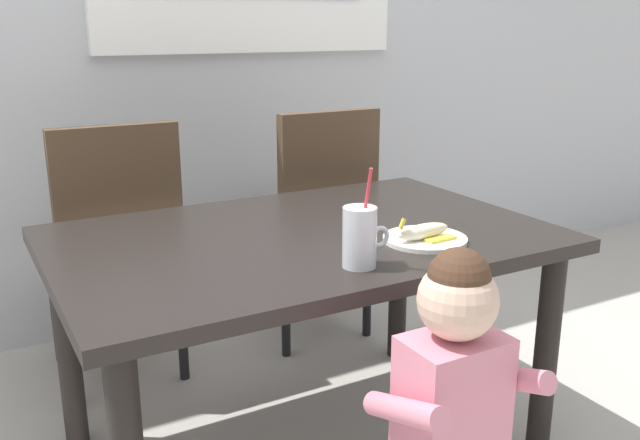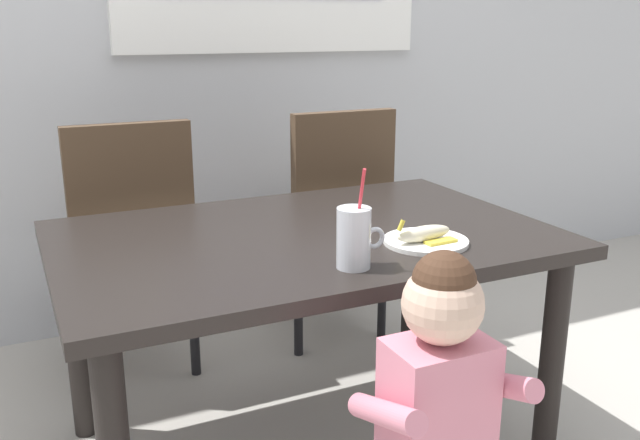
# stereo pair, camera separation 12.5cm
# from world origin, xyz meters

# --- Properties ---
(dining_table) EXTENTS (1.39, 0.91, 0.70)m
(dining_table) POSITION_xyz_m (0.00, 0.00, 0.61)
(dining_table) COLOR black
(dining_table) RESTS_ON ground
(dining_chair_left) EXTENTS (0.44, 0.45, 0.96)m
(dining_chair_left) POSITION_xyz_m (-0.38, 0.71, 0.54)
(dining_chair_left) COLOR #4C3826
(dining_chair_left) RESTS_ON ground
(dining_chair_right) EXTENTS (0.44, 0.45, 0.96)m
(dining_chair_right) POSITION_xyz_m (0.42, 0.69, 0.54)
(dining_chair_right) COLOR #4C3826
(dining_chair_right) RESTS_ON ground
(toddler_standing) EXTENTS (0.33, 0.24, 0.84)m
(toddler_standing) POSITION_xyz_m (0.02, -0.65, 0.53)
(toddler_standing) COLOR #3F4760
(toddler_standing) RESTS_ON ground
(milk_cup) EXTENTS (0.13, 0.08, 0.25)m
(milk_cup) POSITION_xyz_m (-0.01, -0.32, 0.77)
(milk_cup) COLOR silver
(milk_cup) RESTS_ON dining_table
(snack_plate) EXTENTS (0.23, 0.23, 0.01)m
(snack_plate) POSITION_xyz_m (0.26, -0.23, 0.71)
(snack_plate) COLOR white
(snack_plate) RESTS_ON dining_table
(peeled_banana) EXTENTS (0.17, 0.11, 0.07)m
(peeled_banana) POSITION_xyz_m (0.24, -0.24, 0.73)
(peeled_banana) COLOR #F4EAC6
(peeled_banana) RESTS_ON snack_plate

